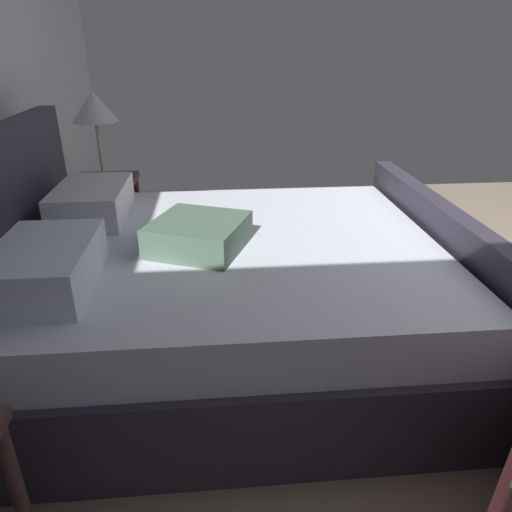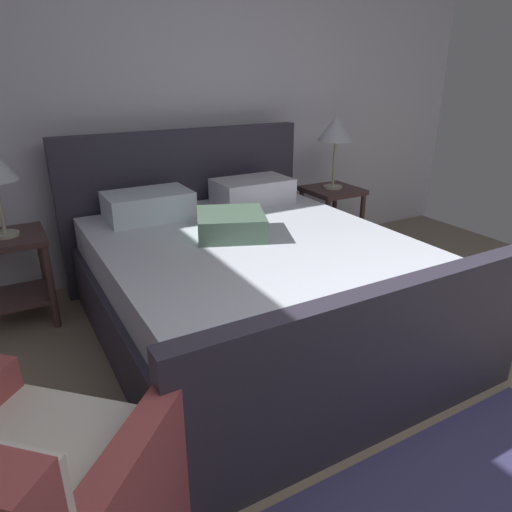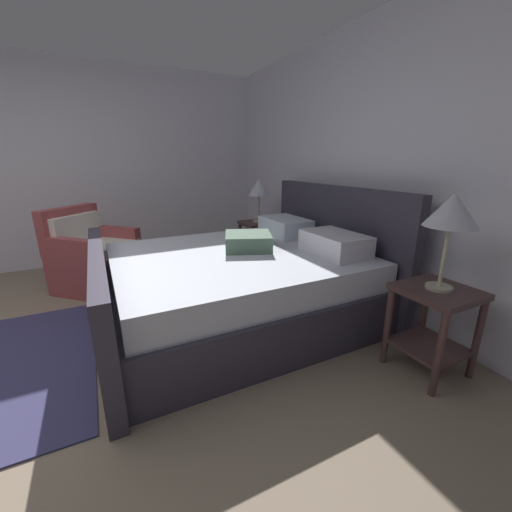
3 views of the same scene
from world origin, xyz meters
The scene contains 5 objects.
wall_back centered at (0.00, 3.32, 1.30)m, with size 5.49×0.12×2.59m, color silver.
bed centered at (-0.24, 2.04, 0.35)m, with size 1.91×2.25×1.15m.
nightstand_right centered at (1.04, 2.86, 0.40)m, with size 0.44×0.44×0.60m.
table_lamp_right centered at (1.04, 2.86, 1.09)m, with size 0.31×0.31×0.61m.
nightstand_left centered at (-1.51, 2.87, 0.40)m, with size 0.44×0.44×0.60m.
Camera 2 is at (-1.51, -0.29, 1.57)m, focal length 33.03 mm.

